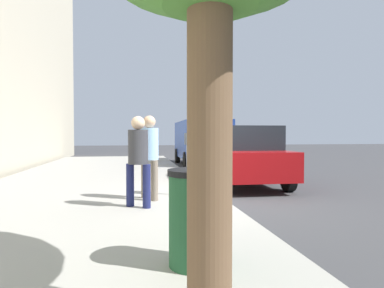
# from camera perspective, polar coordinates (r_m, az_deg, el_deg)

# --- Properties ---
(ground_plane) EXTENTS (80.00, 80.00, 0.00)m
(ground_plane) POSITION_cam_1_polar(r_m,az_deg,el_deg) (7.64, 4.58, -9.87)
(ground_plane) COLOR #38383A
(ground_plane) RESTS_ON ground
(sidewalk_slab) EXTENTS (28.00, 6.00, 0.15)m
(sidewalk_slab) POSITION_cam_1_polar(r_m,az_deg,el_deg) (7.47, -18.63, -9.64)
(sidewalk_slab) COLOR gray
(sidewalk_slab) RESTS_ON ground_plane
(parking_meter) EXTENTS (0.36, 0.12, 1.41)m
(parking_meter) POSITION_cam_1_polar(r_m,az_deg,el_deg) (7.39, -0.70, -1.14)
(parking_meter) COLOR gray
(parking_meter) RESTS_ON sidewalk_slab
(pedestrian_at_meter) EXTENTS (0.49, 0.39, 1.78)m
(pedestrian_at_meter) POSITION_cam_1_polar(r_m,az_deg,el_deg) (7.02, -7.41, -1.03)
(pedestrian_at_meter) COLOR #726656
(pedestrian_at_meter) RESTS_ON sidewalk_slab
(pedestrian_bystander) EXTENTS (0.38, 0.46, 1.72)m
(pedestrian_bystander) POSITION_cam_1_polar(r_m,az_deg,el_deg) (6.29, -9.32, -1.72)
(pedestrian_bystander) COLOR #191E4C
(pedestrian_bystander) RESTS_ON sidewalk_slab
(parked_sedan_near) EXTENTS (4.45, 2.08, 1.77)m
(parked_sedan_near) POSITION_cam_1_polar(r_m,az_deg,el_deg) (10.13, 8.64, -1.94)
(parked_sedan_near) COLOR maroon
(parked_sedan_near) RESTS_ON ground_plane
(parked_van_far) EXTENTS (5.24, 2.20, 2.18)m
(parked_van_far) POSITION_cam_1_polar(r_m,az_deg,el_deg) (16.20, 1.48, 0.69)
(parked_van_far) COLOR navy
(parked_van_far) RESTS_ON ground_plane
(trash_bin) EXTENTS (0.59, 0.59, 1.01)m
(trash_bin) POSITION_cam_1_polar(r_m,az_deg,el_deg) (3.53, 0.60, -12.57)
(trash_bin) COLOR #1E4C2D
(trash_bin) RESTS_ON sidewalk_slab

